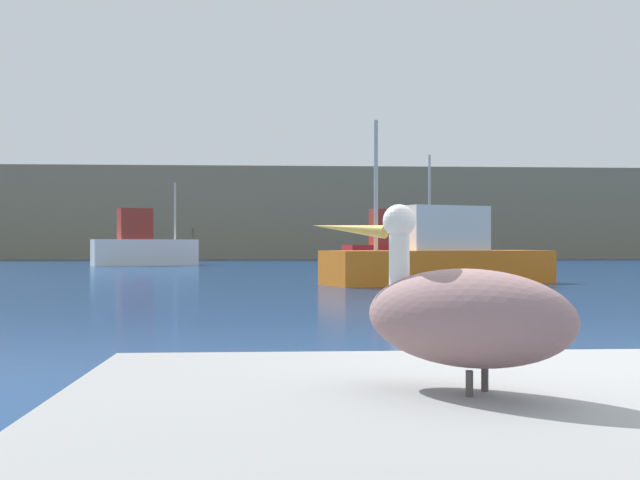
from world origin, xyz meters
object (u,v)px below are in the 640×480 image
(pelican, at_px, (463,314))
(fishing_boat_white, at_px, (143,246))
(fishing_boat_orange, at_px, (440,257))
(fishing_boat_red, at_px, (397,249))

(pelican, distance_m, fishing_boat_white, 41.73)
(fishing_boat_white, xyz_separation_m, fishing_boat_orange, (12.56, -21.31, -0.29))
(fishing_boat_white, distance_m, fishing_boat_orange, 24.73)
(pelican, relative_size, fishing_boat_red, 0.20)
(fishing_boat_red, distance_m, fishing_boat_orange, 13.21)
(fishing_boat_red, height_order, fishing_boat_orange, fishing_boat_red)
(pelican, height_order, fishing_boat_white, fishing_boat_white)
(pelican, xyz_separation_m, fishing_boat_orange, (4.12, 19.56, -0.06))
(fishing_boat_red, bearing_deg, pelican, -113.70)
(fishing_boat_red, relative_size, fishing_boat_orange, 0.75)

